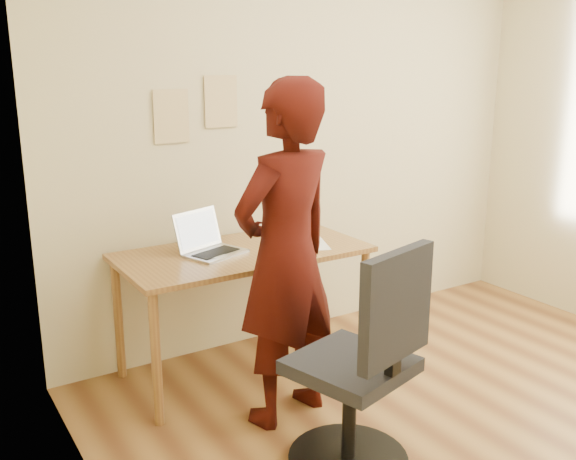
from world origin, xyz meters
TOP-DOWN VIEW (x-y plane):
  - room at (0.00, 0.00)m, footprint 3.58×3.58m
  - desk at (-0.69, 1.38)m, footprint 1.40×0.70m
  - laptop at (-0.88, 1.43)m, footprint 0.40×0.37m
  - paper_sheet at (-0.30, 1.31)m, footprint 0.33×0.38m
  - phone at (-0.43, 1.17)m, footprint 0.08×0.14m
  - wall_note_left at (-0.94, 1.74)m, footprint 0.21×0.00m
  - wall_note_mid at (-0.63, 1.74)m, footprint 0.21×0.00m
  - wall_note_right at (-0.19, 1.74)m, footprint 0.18×0.00m
  - office_chair at (-0.71, 0.25)m, footprint 0.57×0.58m
  - person at (-0.75, 0.83)m, footprint 0.71×0.55m

SIDE VIEW (x-z plane):
  - office_chair at x=-0.71m, z-range -0.08..0.98m
  - desk at x=-0.69m, z-range 0.28..1.02m
  - paper_sheet at x=-0.30m, z-range 0.74..0.74m
  - phone at x=-0.43m, z-range 0.74..0.75m
  - laptop at x=-0.88m, z-range 0.68..0.91m
  - person at x=-0.75m, z-range 0.00..1.72m
  - room at x=0.00m, z-range -0.04..2.74m
  - wall_note_left at x=-0.94m, z-range 1.33..1.63m
  - wall_note_right at x=-0.19m, z-range 1.40..1.64m
  - wall_note_mid at x=-0.63m, z-range 1.40..1.70m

